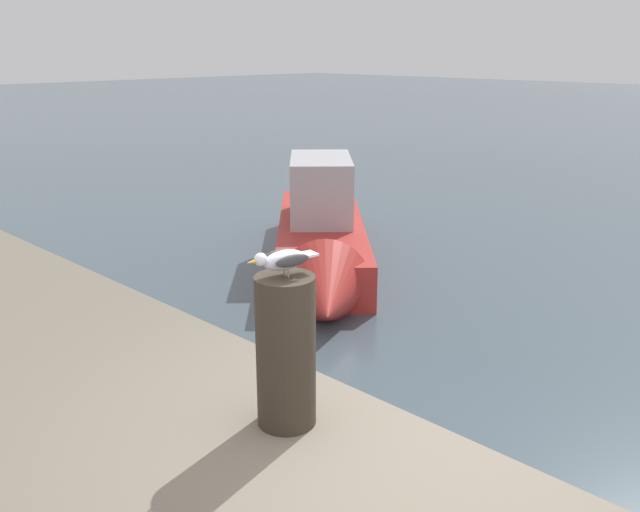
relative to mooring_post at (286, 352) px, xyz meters
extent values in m
cylinder|color=#382D23|center=(0.00, 0.00, 0.00)|extent=(0.31, 0.31, 0.81)
cylinder|color=tan|center=(-0.02, 0.01, 0.42)|extent=(0.01, 0.01, 0.04)
cylinder|color=tan|center=(0.02, 0.01, 0.42)|extent=(0.01, 0.01, 0.04)
ellipsoid|color=silver|center=(0.00, 0.00, 0.49)|extent=(0.13, 0.24, 0.10)
sphere|color=silver|center=(-0.02, -0.13, 0.52)|extent=(0.06, 0.06, 0.06)
cone|color=gold|center=(-0.03, -0.18, 0.51)|extent=(0.03, 0.05, 0.02)
cube|color=silver|center=(0.03, 0.14, 0.49)|extent=(0.09, 0.08, 0.01)
ellipsoid|color=#353535|center=(-0.05, 0.02, 0.50)|extent=(0.07, 0.19, 0.06)
ellipsoid|color=#353535|center=(0.06, 0.00, 0.50)|extent=(0.07, 0.19, 0.06)
cube|color=#B72D28|center=(-4.50, 4.91, -1.31)|extent=(4.04, 4.02, 0.60)
cone|color=#B72D28|center=(-2.69, 3.13, -1.28)|extent=(1.58, 1.58, 1.12)
cube|color=#B2B2B7|center=(-4.63, 5.05, -0.55)|extent=(1.77, 1.77, 0.93)
camera|label=1|loc=(2.31, -2.13, 1.48)|focal=37.93mm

